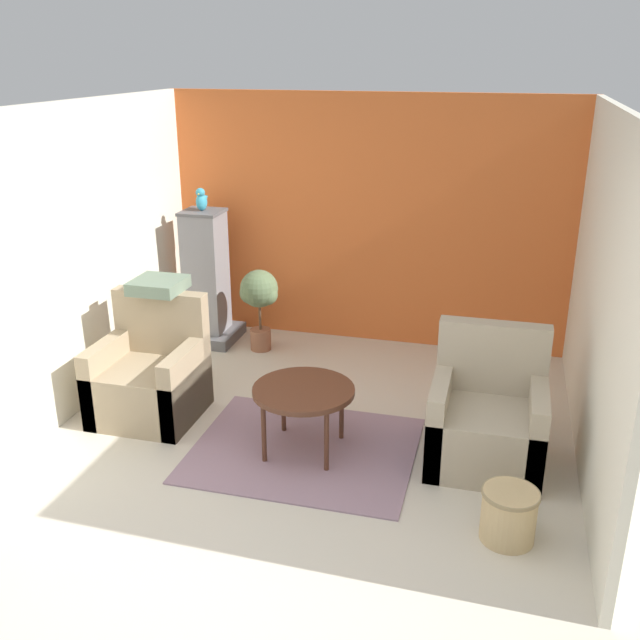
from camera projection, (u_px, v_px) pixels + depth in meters
ground_plane at (241, 562)px, 4.15m from camera, size 20.00×20.00×0.00m
wall_back_accent at (368, 222)px, 6.99m from camera, size 4.05×0.06×2.45m
wall_left at (84, 256)px, 5.82m from camera, size 0.06×3.59×2.45m
wall_right at (602, 296)px, 4.86m from camera, size 0.06×3.59×2.45m
area_rug at (304, 449)px, 5.32m from camera, size 1.63×1.37×0.01m
coffee_table at (304, 394)px, 5.15m from camera, size 0.75×0.75×0.51m
armchair_left at (150, 379)px, 5.75m from camera, size 0.79×0.74×0.98m
armchair_right at (487, 422)px, 5.08m from camera, size 0.79×0.74×0.98m
birdcage at (206, 283)px, 7.17m from camera, size 0.59×0.59×1.35m
parrot at (202, 200)px, 6.87m from camera, size 0.10×0.19×0.23m
potted_plant at (259, 296)px, 6.93m from camera, size 0.41×0.37×0.82m
wicker_basket at (509, 514)px, 4.29m from camera, size 0.35×0.35×0.33m
throw_pillow at (158, 285)px, 5.73m from camera, size 0.40×0.40×0.10m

